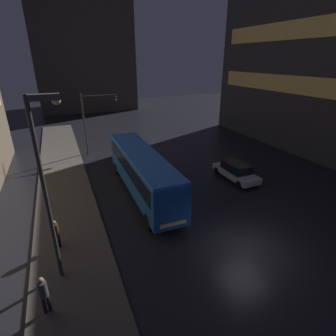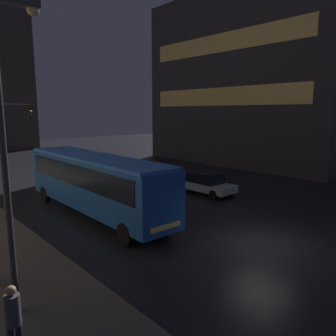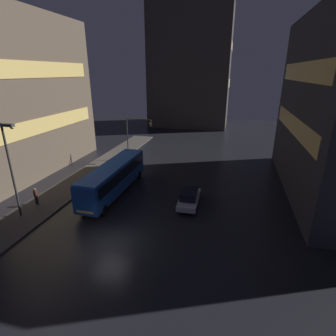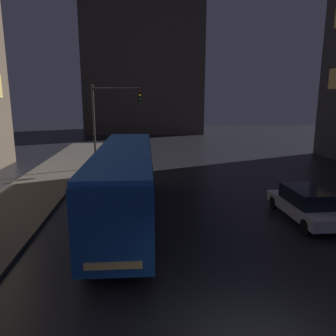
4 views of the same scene
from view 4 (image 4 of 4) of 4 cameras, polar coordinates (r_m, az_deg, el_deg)
sidewalk_left at (r=18.06m, az=-25.31°, el=-6.57°), size 4.00×48.00×0.15m
building_far_backdrop at (r=55.89m, az=-4.34°, el=20.19°), size 18.07×12.00×26.77m
bus_near at (r=14.77m, az=-7.47°, el=-1.47°), size 2.49×11.96×3.34m
car_taxi at (r=16.32m, az=22.94°, el=-5.77°), size 1.93×4.60×1.48m
traffic_light_main at (r=25.36m, az=-10.01°, el=9.49°), size 3.71×0.35×6.49m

